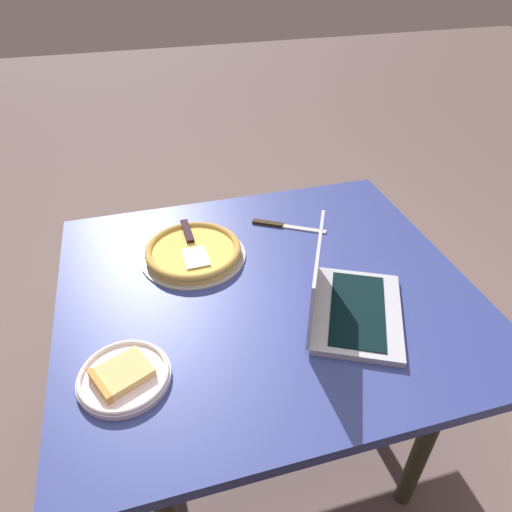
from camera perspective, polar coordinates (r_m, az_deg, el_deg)
ground_plane at (r=1.83m, az=0.97°, el=-20.60°), size 12.00×12.00×0.00m
dining_table at (r=1.34m, az=1.25°, el=-6.14°), size 1.14×1.02×0.70m
laptop at (r=1.21m, az=11.04°, el=-5.54°), size 0.35×0.39×0.21m
pizza_plate at (r=1.10m, az=-16.28°, el=-14.25°), size 0.21×0.21×0.04m
pizza_tray at (r=1.40m, az=-7.87°, el=0.55°), size 0.32×0.32×0.04m
table_knife at (r=1.54m, az=3.18°, el=3.85°), size 0.23×0.14×0.01m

